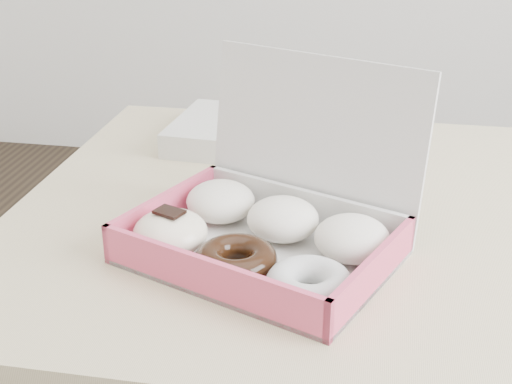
# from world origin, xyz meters

# --- Properties ---
(table) EXTENTS (1.20, 0.80, 0.75)m
(table) POSITION_xyz_m (0.00, 0.00, 0.67)
(table) COLOR tan
(table) RESTS_ON ground
(donut_box) EXTENTS (0.38, 0.35, 0.22)m
(donut_box) POSITION_xyz_m (-0.23, -0.14, 0.79)
(donut_box) COLOR silver
(donut_box) RESTS_ON table
(newspapers) EXTENTS (0.27, 0.22, 0.04)m
(newspapers) POSITION_xyz_m (-0.32, 0.23, 0.77)
(newspapers) COLOR silver
(newspapers) RESTS_ON table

